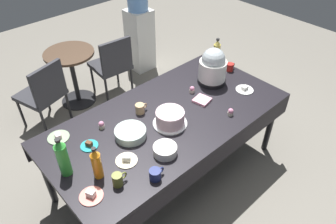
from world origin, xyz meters
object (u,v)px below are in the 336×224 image
at_px(frosted_layer_cake, 170,118).
at_px(soda_bottle_orange_juice, 97,164).
at_px(dessert_plate_sage, 58,137).
at_px(coffee_mug_olive, 118,179).
at_px(coffee_mug_navy, 155,174).
at_px(round_cafe_table, 72,68).
at_px(slow_cooker, 213,67).
at_px(dessert_plate_white, 245,89).
at_px(potluck_table, 168,122).
at_px(cupcake_vanilla, 101,125).
at_px(glass_salad_bowl, 130,133).
at_px(soda_bottle_lime_soda, 63,158).
at_px(coffee_mug_tan, 140,108).
at_px(water_cooler, 139,31).
at_px(ceramic_snack_bowl, 165,150).
at_px(maroon_chair_right, 113,63).
at_px(soda_bottle_ginger_ale, 216,53).
at_px(dessert_plate_cream, 126,160).
at_px(coffee_mug_red, 230,67).
at_px(dessert_plate_coral, 91,195).
at_px(dessert_plate_teal, 89,145).
at_px(maroon_chair_left, 44,92).
at_px(cupcake_mint, 231,112).
at_px(cupcake_rose, 192,90).

bearing_deg(frosted_layer_cake, soda_bottle_orange_juice, -174.76).
relative_size(frosted_layer_cake, dessert_plate_sage, 1.67).
distance_m(frosted_layer_cake, coffee_mug_olive, 0.74).
distance_m(coffee_mug_navy, round_cafe_table, 2.22).
relative_size(slow_cooker, dessert_plate_white, 2.16).
distance_m(potluck_table, cupcake_vanilla, 0.59).
bearing_deg(slow_cooker, dessert_plate_white, -67.26).
bearing_deg(coffee_mug_navy, soda_bottle_orange_juice, 134.32).
bearing_deg(coffee_mug_navy, glass_salad_bowl, 74.16).
distance_m(soda_bottle_lime_soda, coffee_mug_tan, 0.85).
relative_size(cupcake_vanilla, water_cooler, 0.05).
height_order(ceramic_snack_bowl, maroon_chair_right, maroon_chair_right).
bearing_deg(soda_bottle_ginger_ale, dessert_plate_cream, -163.11).
bearing_deg(coffee_mug_red, dessert_plate_cream, -169.48).
height_order(soda_bottle_lime_soda, coffee_mug_tan, soda_bottle_lime_soda).
distance_m(dessert_plate_cream, coffee_mug_red, 1.62).
height_order(dessert_plate_coral, dessert_plate_teal, dessert_plate_coral).
distance_m(maroon_chair_left, maroon_chair_right, 0.92).
distance_m(soda_bottle_ginger_ale, water_cooler, 1.54).
distance_m(dessert_plate_white, water_cooler, 2.04).
bearing_deg(cupcake_mint, coffee_mug_navy, -174.60).
xyz_separation_m(dessert_plate_coral, cupcake_mint, (1.37, -0.08, 0.02)).
distance_m(dessert_plate_sage, coffee_mug_tan, 0.73).
bearing_deg(maroon_chair_left, maroon_chair_right, -0.19).
relative_size(ceramic_snack_bowl, soda_bottle_lime_soda, 0.56).
bearing_deg(maroon_chair_right, dessert_plate_cream, -120.67).
distance_m(cupcake_rose, water_cooler, 1.84).
distance_m(dessert_plate_cream, cupcake_mint, 1.02).
height_order(glass_salad_bowl, coffee_mug_tan, coffee_mug_tan).
bearing_deg(cupcake_rose, dessert_plate_teal, 178.11).
bearing_deg(coffee_mug_tan, water_cooler, 52.11).
bearing_deg(coffee_mug_tan, ceramic_snack_bowl, -108.33).
xyz_separation_m(dessert_plate_cream, dessert_plate_coral, (-0.37, -0.10, 0.00)).
bearing_deg(dessert_plate_sage, dessert_plate_cream, -65.74).
distance_m(slow_cooker, glass_salad_bowl, 1.10).
bearing_deg(maroon_chair_left, soda_bottle_orange_juice, -99.93).
bearing_deg(coffee_mug_tan, soda_bottle_ginger_ale, 4.62).
bearing_deg(round_cafe_table, water_cooler, 5.30).
distance_m(maroon_chair_right, round_cafe_table, 0.50).
xyz_separation_m(glass_salad_bowl, round_cafe_table, (0.35, 1.68, -0.29)).
bearing_deg(dessert_plate_cream, water_cooler, 49.65).
bearing_deg(coffee_mug_olive, coffee_mug_tan, 40.41).
distance_m(cupcake_rose, coffee_mug_olive, 1.25).
bearing_deg(soda_bottle_ginger_ale, cupcake_rose, -161.50).
bearing_deg(cupcake_mint, dessert_plate_white, 20.00).
xyz_separation_m(glass_salad_bowl, soda_bottle_orange_juice, (-0.42, -0.17, 0.09)).
height_order(dessert_plate_cream, dessert_plate_coral, dessert_plate_coral).
distance_m(ceramic_snack_bowl, maroon_chair_right, 1.95).
relative_size(frosted_layer_cake, water_cooler, 0.24).
bearing_deg(dessert_plate_cream, potluck_table, 16.60).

